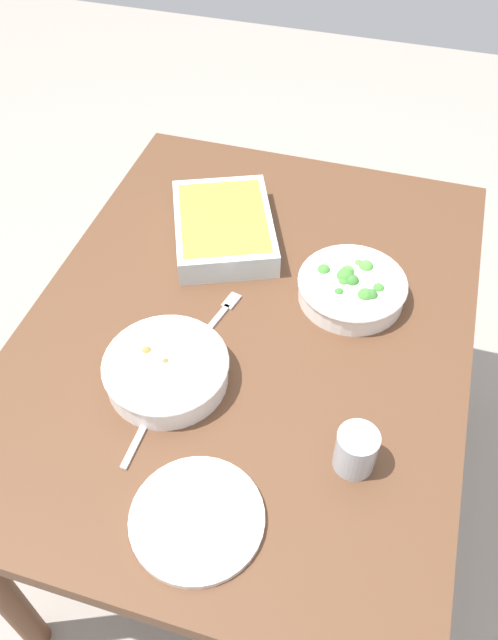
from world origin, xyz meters
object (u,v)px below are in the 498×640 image
(broccoli_bowl, at_px, (352,287))
(spoon_by_stew, at_px, (149,415))
(stew_bowl, at_px, (166,369))
(fork_on_table, at_px, (219,317))
(baking_dish, at_px, (224,226))
(drink_cup, at_px, (356,452))
(side_plate, at_px, (197,519))

(broccoli_bowl, xyz_separation_m, spoon_by_stew, (-0.40, 0.30, -0.03))
(stew_bowl, xyz_separation_m, fork_on_table, (0.18, -0.04, -0.03))
(baking_dish, distance_m, drink_cup, 0.64)
(side_plate, bearing_deg, broccoli_bowl, -14.48)
(side_plate, bearing_deg, drink_cup, -51.99)
(side_plate, bearing_deg, stew_bowl, 30.71)
(stew_bowl, distance_m, fork_on_table, 0.19)
(broccoli_bowl, bearing_deg, spoon_by_stew, 143.66)
(side_plate, height_order, spoon_by_stew, side_plate)
(drink_cup, xyz_separation_m, spoon_by_stew, (-0.01, 0.37, -0.03))
(stew_bowl, bearing_deg, drink_cup, -101.53)
(spoon_by_stew, bearing_deg, drink_cup, -88.21)
(baking_dish, distance_m, spoon_by_stew, 0.51)
(broccoli_bowl, relative_size, drink_cup, 2.71)
(baking_dish, relative_size, drink_cup, 4.26)
(drink_cup, distance_m, fork_on_table, 0.42)
(broccoli_bowl, distance_m, baking_dish, 0.34)
(stew_bowl, distance_m, side_plate, 0.29)
(baking_dish, relative_size, spoon_by_stew, 2.07)
(stew_bowl, distance_m, drink_cup, 0.38)
(side_plate, distance_m, fork_on_table, 0.44)
(drink_cup, distance_m, side_plate, 0.28)
(broccoli_bowl, distance_m, side_plate, 0.58)
(drink_cup, bearing_deg, spoon_by_stew, 91.79)
(broccoli_bowl, bearing_deg, stew_bowl, 136.92)
(baking_dish, bearing_deg, fork_on_table, -164.51)
(spoon_by_stew, height_order, fork_on_table, spoon_by_stew)
(broccoli_bowl, height_order, side_plate, broccoli_bowl)
(baking_dish, relative_size, side_plate, 1.65)
(baking_dish, xyz_separation_m, fork_on_table, (-0.24, -0.07, -0.03))
(stew_bowl, relative_size, spoon_by_stew, 1.36)
(fork_on_table, bearing_deg, baking_dish, 15.49)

